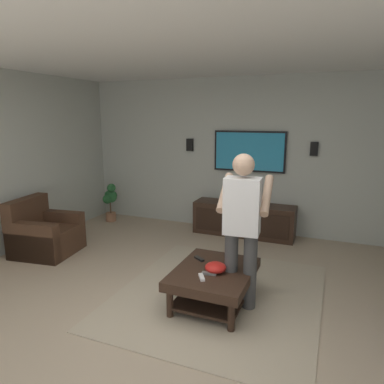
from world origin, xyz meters
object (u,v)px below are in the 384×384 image
coffee_table (214,278)px  bowl (215,267)px  remote_grey (209,274)px  vase_round (242,197)px  wall_speaker_left (314,149)px  remote_black (199,259)px  remote_white (202,277)px  media_console (244,220)px  tv (249,151)px  wall_speaker_right (190,145)px  person_standing (242,223)px  potted_plant_short (111,199)px  armchair (45,235)px

coffee_table → bowl: bowl is taller
remote_grey → vase_round: bearing=88.6°
wall_speaker_left → bowl: bearing=164.4°
remote_black → vase_round: (2.19, 0.07, 0.25)m
remote_white → vase_round: (2.62, 0.26, 0.25)m
media_console → bowl: size_ratio=7.58×
tv → wall_speaker_right: 1.10m
bowl → remote_white: size_ratio=1.49×
person_standing → remote_grey: (-0.21, 0.28, -0.52)m
coffee_table → potted_plant_short: 3.59m
coffee_table → vase_round: bearing=7.4°
coffee_table → person_standing: size_ratio=0.61×
tv → bowl: size_ratio=5.45×
coffee_table → remote_black: 0.32m
armchair → bowl: (-0.49, -2.83, 0.17)m
coffee_table → person_standing: (0.07, -0.27, 0.64)m
tv → person_standing: (-2.51, -0.53, -0.48)m
armchair → remote_white: 2.84m
tv → person_standing: 2.61m
remote_white → vase_round: size_ratio=0.68×
potted_plant_short → remote_grey: potted_plant_short is taller
wall_speaker_left → wall_speaker_right: bearing=90.0°
potted_plant_short → vase_round: (0.18, -2.54, 0.23)m
vase_round → armchair: bearing=127.9°
tv → wall_speaker_right: tv is taller
armchair → remote_grey: size_ratio=6.07×
coffee_table → remote_white: 0.28m
wall_speaker_right → tv: bearing=-90.7°
remote_black → wall_speaker_left: bearing=-77.8°
potted_plant_short → bowl: bearing=-127.8°
coffee_table → wall_speaker_left: bearing=-16.7°
coffee_table → remote_grey: size_ratio=6.67×
coffee_table → wall_speaker_right: size_ratio=4.55×
media_console → person_standing: person_standing is taller
remote_black → potted_plant_short: bearing=-2.5°
media_console → remote_white: bearing=4.8°
wall_speaker_left → person_standing: bearing=168.7°
remote_black → person_standing: bearing=-157.3°
wall_speaker_right → remote_grey: bearing=-153.6°
vase_round → wall_speaker_left: bearing=-78.3°
remote_white → remote_grey: bearing=128.7°
potted_plant_short → remote_black: bearing=-127.5°
person_standing → bowl: person_standing is taller
armchair → wall_speaker_left: (2.16, -3.57, 1.21)m
potted_plant_short → wall_speaker_right: (0.41, -1.49, 1.06)m
vase_round → media_console: bearing=-123.2°
bowl → potted_plant_short: bearing=52.2°
remote_white → remote_grey: 0.12m
media_console → remote_grey: (-2.48, -0.26, 0.14)m
bowl → media_console: bearing=7.1°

